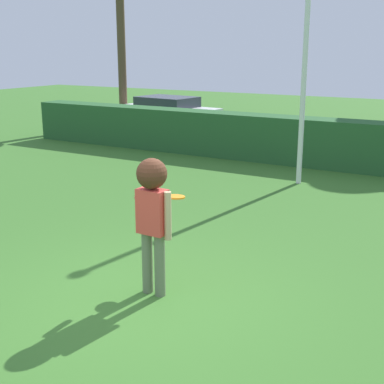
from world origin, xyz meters
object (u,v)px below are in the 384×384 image
at_px(person, 153,206).
at_px(parked_car_white, 167,111).
at_px(frisbee, 175,197).
at_px(lamppost, 306,43).

height_order(person, parked_car_white, person).
relative_size(person, frisbee, 6.59).
height_order(person, lamppost, lamppost).
distance_m(person, lamppost, 6.96).
bearing_deg(frisbee, lamppost, 92.18).
xyz_separation_m(person, frisbee, (-0.10, 0.70, -0.07)).
bearing_deg(parked_car_white, frisbee, -57.00).
relative_size(person, lamppost, 0.31).
distance_m(frisbee, parked_car_white, 14.25).
distance_m(person, frisbee, 0.71).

